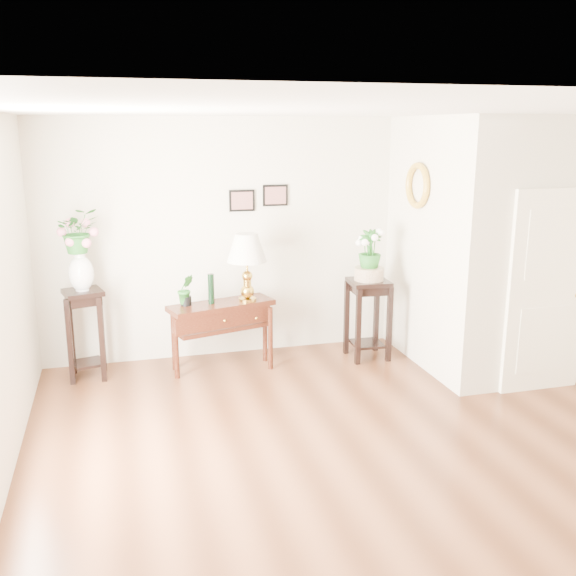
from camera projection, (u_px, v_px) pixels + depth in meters
name	position (u px, v px, depth m)	size (l,w,h in m)	color
floor	(382.00, 448.00, 5.50)	(6.00, 5.50, 0.02)	brown
ceiling	(396.00, 110.00, 4.82)	(6.00, 5.50, 0.02)	white
wall_back	(295.00, 236.00, 7.73)	(6.00, 0.02, 2.80)	beige
partition	(494.00, 242.00, 7.36)	(1.80, 1.95, 2.80)	beige
door	(547.00, 292.00, 6.51)	(0.90, 0.05, 2.10)	white
art_print_left	(242.00, 201.00, 7.44)	(0.30, 0.02, 0.25)	black
art_print_right	(275.00, 195.00, 7.53)	(0.30, 0.02, 0.25)	black
wall_ornament	(417.00, 186.00, 7.08)	(0.51, 0.51, 0.07)	gold
console_table	(222.00, 336.00, 7.21)	(1.18, 0.39, 0.78)	black
table_lamp	(247.00, 270.00, 7.11)	(0.44, 0.44, 0.77)	#B18C32
green_vase	(211.00, 289.00, 7.05)	(0.07, 0.07, 0.33)	black
potted_plant	(186.00, 291.00, 6.98)	(0.18, 0.14, 0.33)	#1F631F
plant_stand_a	(86.00, 334.00, 6.95)	(0.38, 0.38, 0.99)	black
porcelain_vase	(81.00, 270.00, 6.78)	(0.26, 0.26, 0.45)	silver
lily_arrangement	(78.00, 231.00, 6.68)	(0.43, 0.37, 0.48)	#1F631F
plant_stand_b	(368.00, 319.00, 7.58)	(0.45, 0.45, 0.95)	black
ceramic_bowl	(369.00, 273.00, 7.45)	(0.34, 0.34, 0.15)	#C3B297
narcissus	(370.00, 250.00, 7.38)	(0.26, 0.26, 0.47)	#1F631F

